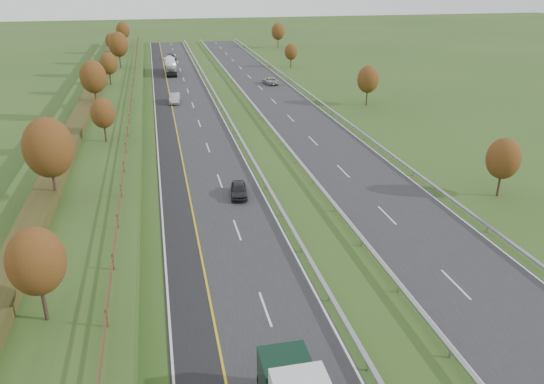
# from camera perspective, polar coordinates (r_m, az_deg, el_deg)

# --- Properties ---
(ground) EXTENTS (400.00, 400.00, 0.00)m
(ground) POSITION_cam_1_polar(r_m,az_deg,el_deg) (76.98, -2.51, 6.87)
(ground) COLOR #2D4B1B
(ground) RESTS_ON ground
(near_carriageway) EXTENTS (10.50, 200.00, 0.04)m
(near_carriageway) POSITION_cam_1_polar(r_m,az_deg,el_deg) (80.88, -8.77, 7.41)
(near_carriageway) COLOR #252527
(near_carriageway) RESTS_ON ground
(far_carriageway) EXTENTS (10.50, 200.00, 0.04)m
(far_carriageway) POSITION_cam_1_polar(r_m,az_deg,el_deg) (83.48, 2.69, 8.13)
(far_carriageway) COLOR #252527
(far_carriageway) RESTS_ON ground
(hard_shoulder) EXTENTS (3.00, 200.00, 0.04)m
(hard_shoulder) POSITION_cam_1_polar(r_m,az_deg,el_deg) (80.75, -11.44, 7.21)
(hard_shoulder) COLOR black
(hard_shoulder) RESTS_ON ground
(lane_markings) EXTENTS (26.75, 200.00, 0.01)m
(lane_markings) POSITION_cam_1_polar(r_m,az_deg,el_deg) (81.38, -4.23, 7.73)
(lane_markings) COLOR silver
(lane_markings) RESTS_ON near_carriageway
(embankment_left) EXTENTS (12.00, 200.00, 2.00)m
(embankment_left) POSITION_cam_1_polar(r_m,az_deg,el_deg) (80.92, -18.09, 7.29)
(embankment_left) COLOR #2D4B1B
(embankment_left) RESTS_ON ground
(hedge_left) EXTENTS (2.20, 180.00, 1.10)m
(hedge_left) POSITION_cam_1_polar(r_m,az_deg,el_deg) (80.79, -19.64, 8.21)
(hedge_left) COLOR #303315
(hedge_left) RESTS_ON embankment_left
(fence_left) EXTENTS (0.12, 189.06, 1.20)m
(fence_left) POSITION_cam_1_polar(r_m,az_deg,el_deg) (79.78, -15.02, 8.71)
(fence_left) COLOR #422B19
(fence_left) RESTS_ON embankment_left
(median_barrier_near) EXTENTS (0.32, 200.00, 0.71)m
(median_barrier_near) POSITION_cam_1_polar(r_m,az_deg,el_deg) (81.26, -4.75, 8.10)
(median_barrier_near) COLOR gray
(median_barrier_near) RESTS_ON ground
(median_barrier_far) EXTENTS (0.32, 200.00, 0.71)m
(median_barrier_far) POSITION_cam_1_polar(r_m,az_deg,el_deg) (82.07, -1.19, 8.32)
(median_barrier_far) COLOR gray
(median_barrier_far) RESTS_ON ground
(outer_barrier_far) EXTENTS (0.32, 200.00, 0.71)m
(outer_barrier_far) POSITION_cam_1_polar(r_m,az_deg,el_deg) (84.99, 6.52, 8.68)
(outer_barrier_far) COLOR gray
(outer_barrier_far) RESTS_ON ground
(trees_left) EXTENTS (6.64, 164.30, 7.66)m
(trees_left) POSITION_cam_1_polar(r_m,az_deg,el_deg) (76.45, -18.50, 10.54)
(trees_left) COLOR #2D2116
(trees_left) RESTS_ON embankment_left
(trees_far) EXTENTS (8.45, 118.60, 7.12)m
(trees_far) POSITION_cam_1_polar(r_m,az_deg,el_deg) (113.85, 5.49, 14.10)
(trees_far) COLOR #2D2116
(trees_far) RESTS_ON ground
(road_tanker) EXTENTS (2.40, 11.22, 3.46)m
(road_tanker) POSITION_cam_1_polar(r_m,az_deg,el_deg) (122.36, -10.88, 13.27)
(road_tanker) COLOR silver
(road_tanker) RESTS_ON near_carriageway
(car_dark_near) EXTENTS (2.14, 4.22, 1.38)m
(car_dark_near) POSITION_cam_1_polar(r_m,az_deg,el_deg) (52.91, -3.60, 0.22)
(car_dark_near) COLOR black
(car_dark_near) RESTS_ON near_carriageway
(car_silver_mid) EXTENTS (2.11, 4.93, 1.58)m
(car_silver_mid) POSITION_cam_1_polar(r_m,az_deg,el_deg) (93.71, -10.42, 9.89)
(car_silver_mid) COLOR #99989C
(car_silver_mid) RESTS_ON near_carriageway
(car_small_far) EXTENTS (2.41, 4.67, 1.30)m
(car_small_far) POSITION_cam_1_polar(r_m,az_deg,el_deg) (142.41, -10.76, 14.07)
(car_small_far) COLOR #12163A
(car_small_far) RESTS_ON near_carriageway
(car_oncoming) EXTENTS (2.72, 5.05, 1.35)m
(car_oncoming) POSITION_cam_1_polar(r_m,az_deg,el_deg) (108.45, -0.20, 11.89)
(car_oncoming) COLOR #9E9DA2
(car_oncoming) RESTS_ON far_carriageway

